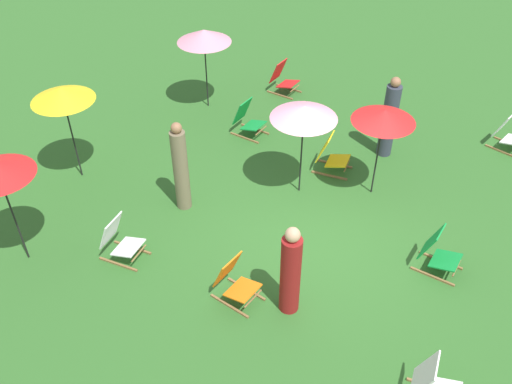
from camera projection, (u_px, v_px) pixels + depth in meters
The scene contains 15 objects.
ground_plane at pixel (314, 233), 10.06m from camera, with size 40.00×40.00×0.00m, color #2D6026.
deckchair_0 at pixel (283, 79), 13.92m from camera, with size 0.55×0.80×0.83m.
deckchair_2 at pixel (331, 155), 11.32m from camera, with size 0.56×0.81×0.83m.
deckchair_3 at pixel (438, 252), 9.15m from camera, with size 0.54×0.80×0.83m.
deckchair_4 at pixel (248, 120), 12.40m from camera, with size 0.54×0.80×0.83m.
deckchair_5 at pixel (120, 240), 9.37m from camera, with size 0.54×0.80×0.83m.
deckchair_7 at pixel (235, 281), 8.66m from camera, with size 0.59×0.82×0.83m.
deckchair_8 at pixel (508, 133), 11.96m from camera, with size 0.66×0.86×0.83m.
umbrella_0 at pixel (384, 116), 9.87m from camera, with size 1.17×1.17×1.88m.
umbrella_1 at pixel (204, 36), 12.48m from camera, with size 1.25×1.25×1.95m.
umbrella_2 at pixel (304, 112), 9.88m from camera, with size 1.24×1.24×1.93m.
umbrella_4 at pixel (62, 94), 10.22m from camera, with size 1.20×1.20×2.02m.
person_0 at pixel (291, 272), 8.23m from camera, with size 0.40×0.40×1.68m.
person_1 at pixel (181, 169), 10.09m from camera, with size 0.32×0.32×1.87m.
person_2 at pixel (389, 119), 11.48m from camera, with size 0.35×0.35×1.82m.
Camera 1 is at (-6.98, -2.50, 6.92)m, focal length 38.61 mm.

